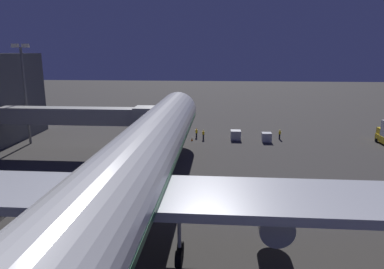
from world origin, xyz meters
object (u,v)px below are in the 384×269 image
Objects in this scene: baggage_container_near_belt at (236,135)px; traffic_cone_nose_starboard at (167,139)px; apron_floodlight_mast at (25,87)px; baggage_container_far_row at (266,137)px; jet_bridge at (88,116)px; ground_crew_by_belt_loader at (280,134)px; ground_crew_marshaller_fwd at (196,132)px; ground_crew_near_nose_gear at (203,134)px; airliner_at_gate at (131,175)px; traffic_cone_nose_port at (192,139)px.

traffic_cone_nose_starboard is (12.19, 1.60, -0.56)m from baggage_container_near_belt.
baggage_container_near_belt is (-35.49, -5.65, -8.95)m from apron_floodlight_mast.
baggage_container_far_row is (-40.86, -4.58, -9.00)m from apron_floodlight_mast.
jet_bridge is at bearing 158.25° from apron_floodlight_mast.
baggage_container_near_belt reaches higher than baggage_container_far_row.
jet_bridge is 25.80m from baggage_container_near_belt.
ground_crew_by_belt_loader is (-2.61, -2.00, 0.18)m from baggage_container_far_row.
ground_crew_by_belt_loader is 15.14m from ground_crew_marshaller_fwd.
baggage_container_near_belt is at bearing -170.95° from apron_floodlight_mast.
ground_crew_marshaller_fwd is 3.13× the size of traffic_cone_nose_starboard.
ground_crew_marshaller_fwd is at bearing -151.76° from traffic_cone_nose_starboard.
ground_crew_near_nose_gear is at bearing 132.92° from ground_crew_marshaller_fwd.
baggage_container_near_belt is at bearing 171.28° from ground_crew_marshaller_fwd.
apron_floodlight_mast reaches higher than traffic_cone_nose_starboard.
jet_bridge reaches higher than ground_crew_near_nose_gear.
airliner_at_gate is at bearing 85.64° from ground_crew_marshaller_fwd.
airliner_at_gate is at bearing 64.02° from ground_crew_by_belt_loader.
airliner_at_gate reaches higher than ground_crew_near_nose_gear.
ground_crew_marshaller_fwd is 3.13× the size of traffic_cone_nose_port.
ground_crew_near_nose_gear is 1.98m from ground_crew_marshaller_fwd.
ground_crew_near_nose_gear is (5.82, 0.35, 0.12)m from baggage_container_near_belt.
baggage_container_far_row is 0.94× the size of ground_crew_by_belt_loader.
apron_floodlight_mast is at bearing 9.05° from baggage_container_near_belt.
ground_crew_near_nose_gear is at bearing -169.87° from apron_floodlight_mast.
baggage_container_far_row is at bearing -173.60° from apron_floodlight_mast.
airliner_at_gate is 37.62m from baggage_container_near_belt.
jet_bridge is 1.46× the size of apron_floodlight_mast.
airliner_at_gate is 4.25× the size of apron_floodlight_mast.
ground_crew_by_belt_loader is 20.33m from traffic_cone_nose_starboard.
baggage_container_far_row is at bearing -177.70° from traffic_cone_nose_port.
traffic_cone_nose_port is 1.00× the size of traffic_cone_nose_starboard.
airliner_at_gate is 2.91× the size of jet_bridge.
jet_bridge is at bearing 36.65° from ground_crew_marshaller_fwd.
traffic_cone_nose_port is at bearing 32.36° from ground_crew_near_nose_gear.
jet_bridge is 15.13m from traffic_cone_nose_starboard.
apron_floodlight_mast is at bearing 8.61° from ground_crew_by_belt_loader.
airliner_at_gate reaches higher than ground_crew_by_belt_loader.
apron_floodlight_mast is 44.83m from ground_crew_by_belt_loader.
ground_crew_by_belt_loader is 1.02× the size of ground_crew_marshaller_fwd.
jet_bridge reaches higher than ground_crew_marshaller_fwd.
apron_floodlight_mast is (25.50, -30.28, 4.03)m from airliner_at_gate.
airliner_at_gate is 34.83m from traffic_cone_nose_port.
ground_crew_marshaller_fwd is at bearing -9.82° from baggage_container_far_row.
ground_crew_by_belt_loader is at bearing -173.35° from baggage_container_near_belt.
ground_crew_marshaller_fwd is (-28.32, -6.75, -8.84)m from apron_floodlight_mast.
ground_crew_near_nose_gear is (11.18, -0.72, 0.16)m from baggage_container_far_row.
baggage_container_far_row is 0.95× the size of ground_crew_near_nose_gear.
ground_crew_near_nose_gear reaches higher than traffic_cone_nose_starboard.
baggage_container_far_row is at bearing 168.72° from baggage_container_near_belt.
jet_bridge is 20.59m from ground_crew_near_nose_gear.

